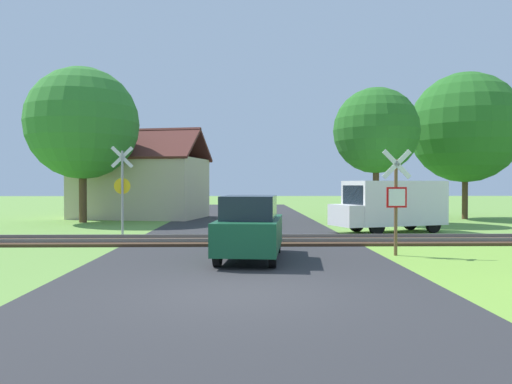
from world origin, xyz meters
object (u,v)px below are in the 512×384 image
at_px(tree_left, 82,123).
at_px(tree_far, 465,128).
at_px(crossing_sign_far, 122,185).
at_px(house, 141,186).
at_px(stop_sign_near, 396,197).
at_px(mail_truck, 391,204).
at_px(tree_right, 376,131).
at_px(parked_car, 250,227).

relative_size(tree_left, tree_far, 0.97).
bearing_deg(crossing_sign_far, house, 81.20).
xyz_separation_m(stop_sign_near, mail_truck, (1.92, 7.01, -0.48)).
bearing_deg(tree_right, parked_car, -118.55).
bearing_deg(tree_right, crossing_sign_far, -151.50).
distance_m(house, parked_car, 18.61).
xyz_separation_m(house, tree_left, (-2.40, -3.63, 3.43)).
relative_size(stop_sign_near, parked_car, 0.75).
bearing_deg(tree_far, crossing_sign_far, -151.72).
xyz_separation_m(tree_right, tree_far, (6.27, 3.32, 0.56)).
bearing_deg(crossing_sign_far, tree_left, 100.86).
bearing_deg(parked_car, tree_right, 67.65).
bearing_deg(tree_left, mail_truck, -21.68).
height_order(crossing_sign_far, tree_left, tree_left).
relative_size(crossing_sign_far, house, 0.41).
relative_size(tree_far, parked_car, 2.12).
bearing_deg(tree_far, stop_sign_near, -120.07).
relative_size(tree_left, mail_truck, 1.62).
distance_m(stop_sign_near, tree_far, 18.02).
bearing_deg(tree_far, mail_truck, -129.97).
xyz_separation_m(stop_sign_near, tree_right, (2.55, 11.93, 3.22)).
bearing_deg(house, tree_left, -110.98).
bearing_deg(stop_sign_near, mail_truck, -108.43).
bearing_deg(crossing_sign_far, parked_car, -67.61).
bearing_deg(crossing_sign_far, tree_far, 11.26).
distance_m(stop_sign_near, crossing_sign_far, 10.81).
xyz_separation_m(tree_far, mail_truck, (-6.90, -8.23, -4.26)).
height_order(house, mail_truck, house).
height_order(house, tree_left, tree_left).
height_order(house, tree_far, tree_far).
height_order(tree_left, mail_truck, tree_left).
bearing_deg(mail_truck, house, 33.76).
xyz_separation_m(crossing_sign_far, tree_far, (18.14, 9.76, 3.43)).
xyz_separation_m(stop_sign_near, crossing_sign_far, (-9.31, 5.49, 0.34)).
xyz_separation_m(tree_left, mail_truck, (15.25, -6.06, -4.19)).
distance_m(tree_right, tree_left, 15.93).
relative_size(stop_sign_near, tree_left, 0.37).
bearing_deg(parked_car, house, 117.19).
xyz_separation_m(house, tree_right, (13.49, -4.78, 2.94)).
height_order(tree_right, tree_far, tree_far).
height_order(tree_right, parked_car, tree_right).
bearing_deg(mail_truck, parked_car, 121.71).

